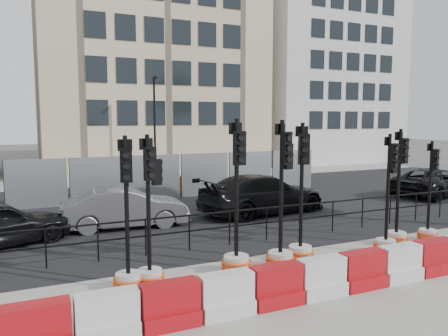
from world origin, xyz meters
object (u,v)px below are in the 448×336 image
traffic_signal_a (128,260)px  traffic_signal_d (281,235)px  car_c (262,194)px  traffic_signal_h (428,221)px

traffic_signal_a → traffic_signal_d: size_ratio=0.91×
traffic_signal_a → car_c: traffic_signal_a is taller
traffic_signal_d → traffic_signal_h: traffic_signal_d is taller
traffic_signal_d → car_c: 6.23m
traffic_signal_a → traffic_signal_d: bearing=4.8°
traffic_signal_h → traffic_signal_d: bearing=175.0°
traffic_signal_a → traffic_signal_h: size_ratio=1.10×
traffic_signal_a → traffic_signal_h: 8.78m
traffic_signal_d → car_c: size_ratio=0.66×
traffic_signal_d → traffic_signal_h: 5.21m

